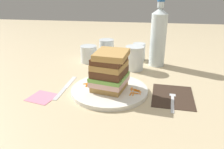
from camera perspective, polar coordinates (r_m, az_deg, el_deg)
ground_plane at (r=0.81m, az=-0.36°, el=-3.67°), size 3.00×3.00×0.00m
main_plate at (r=0.78m, az=-0.32°, el=-4.03°), size 0.27×0.27×0.01m
sandwich at (r=0.75m, az=-0.31°, el=0.91°), size 0.13×0.14×0.13m
carrot_shred_0 at (r=0.80m, az=-4.98°, el=-2.62°), size 0.03×0.01×0.00m
carrot_shred_1 at (r=0.82m, az=-6.01°, el=-2.25°), size 0.01×0.03×0.00m
carrot_shred_2 at (r=0.79m, az=-5.87°, el=-2.94°), size 0.03×0.01×0.00m
carrot_shred_3 at (r=0.82m, az=-6.62°, el=-2.27°), size 0.02×0.02×0.00m
carrot_shred_4 at (r=0.81m, az=-6.34°, el=-2.37°), size 0.01×0.02×0.00m
carrot_shred_5 at (r=0.80m, az=-6.46°, el=-2.60°), size 0.00×0.03×0.00m
carrot_shred_6 at (r=0.76m, az=6.21°, el=-4.04°), size 0.02×0.01×0.00m
carrot_shred_7 at (r=0.74m, az=5.42°, el=-4.93°), size 0.00×0.02×0.00m
carrot_shred_8 at (r=0.77m, az=5.49°, el=-3.75°), size 0.02×0.00×0.00m
carrot_shred_9 at (r=0.74m, az=5.75°, el=-4.73°), size 0.03×0.01×0.00m
carrot_shred_10 at (r=0.77m, az=5.06°, el=-3.69°), size 0.00×0.03×0.00m
carrot_shred_11 at (r=0.75m, az=7.11°, el=-4.54°), size 0.01×0.03×0.00m
carrot_shred_12 at (r=0.76m, az=6.61°, el=-4.27°), size 0.02×0.01×0.00m
carrot_shred_13 at (r=0.74m, az=4.76°, el=-4.93°), size 0.01×0.02×0.00m
napkin_dark at (r=0.78m, az=15.17°, el=-5.29°), size 0.15×0.18×0.00m
fork at (r=0.76m, az=15.18°, el=-5.85°), size 0.03×0.17×0.00m
knife at (r=0.83m, az=-11.85°, el=-3.30°), size 0.02×0.20×0.00m
juice_glass at (r=0.98m, az=5.72°, el=3.78°), size 0.08×0.08×0.10m
water_bottle at (r=1.03m, az=11.69°, el=9.35°), size 0.07×0.07×0.29m
empty_tumbler_0 at (r=1.11m, az=6.87°, el=5.76°), size 0.06×0.06×0.08m
empty_tumbler_1 at (r=1.08m, az=-5.95°, el=5.21°), size 0.08×0.08×0.08m
empty_tumbler_2 at (r=1.13m, az=-1.39°, el=6.53°), size 0.07×0.07×0.09m
empty_tumbler_3 at (r=1.02m, az=-0.94°, el=4.33°), size 0.07×0.07×0.08m
napkin_pink at (r=0.78m, az=-17.34°, el=-5.53°), size 0.10×0.10×0.00m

